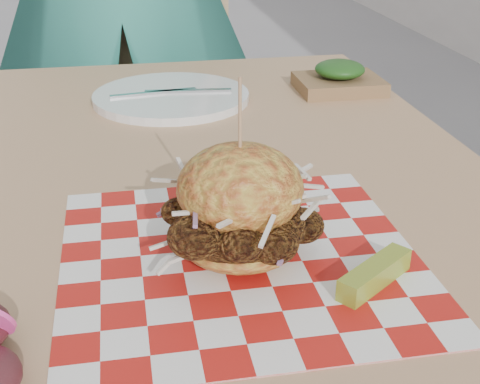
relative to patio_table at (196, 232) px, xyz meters
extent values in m
cube|color=tan|center=(0.00, 0.00, 0.06)|extent=(0.80, 1.20, 0.04)
cylinder|color=#333338|center=(-0.34, 0.54, -0.32)|extent=(0.05, 0.05, 0.71)
cylinder|color=#333338|center=(0.34, 0.54, -0.32)|extent=(0.05, 0.05, 0.71)
cube|color=tan|center=(0.00, 0.80, -0.22)|extent=(0.47, 0.47, 0.04)
cube|color=tan|center=(0.02, 1.00, 0.03)|extent=(0.42, 0.09, 0.50)
cylinder|color=#333338|center=(-0.20, 0.65, -0.46)|extent=(0.03, 0.03, 0.43)
cylinder|color=#333338|center=(0.16, 0.60, -0.46)|extent=(0.03, 0.03, 0.43)
cylinder|color=#333338|center=(-0.16, 1.00, -0.46)|extent=(0.03, 0.03, 0.43)
cylinder|color=#333338|center=(0.20, 0.96, -0.46)|extent=(0.03, 0.03, 0.43)
cube|color=red|center=(0.02, -0.21, 0.08)|extent=(0.36, 0.36, 0.00)
ellipsoid|color=gold|center=(0.02, -0.21, 0.10)|extent=(0.12, 0.12, 0.04)
ellipsoid|color=brown|center=(0.02, -0.21, 0.12)|extent=(0.14, 0.12, 0.07)
ellipsoid|color=gold|center=(0.02, -0.21, 0.16)|extent=(0.12, 0.12, 0.09)
cylinder|color=tan|center=(0.02, -0.21, 0.22)|extent=(0.00, 0.00, 0.09)
cube|color=olive|center=(0.14, -0.28, 0.09)|extent=(0.09, 0.07, 0.02)
ellipsoid|color=#3F1419|center=(-0.19, -0.34, 0.09)|extent=(0.08, 0.08, 0.03)
cylinder|color=white|center=(0.00, 0.33, 0.09)|extent=(0.27, 0.27, 0.01)
cube|color=silver|center=(-0.03, 0.33, 0.09)|extent=(0.15, 0.03, 0.00)
cube|color=silver|center=(0.03, 0.33, 0.09)|extent=(0.15, 0.03, 0.00)
cube|color=brown|center=(0.30, 0.34, 0.09)|extent=(0.15, 0.12, 0.02)
ellipsoid|color=#124013|center=(0.30, 0.34, 0.12)|extent=(0.09, 0.09, 0.03)
camera|label=1|loc=(-0.09, -0.78, 0.43)|focal=50.00mm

